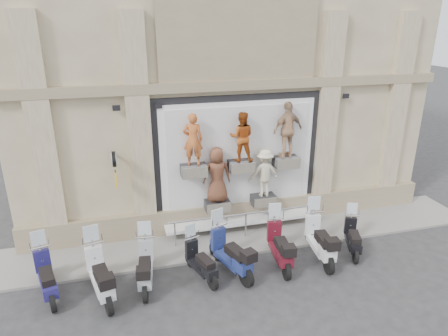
{
  "coord_description": "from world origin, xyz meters",
  "views": [
    {
      "loc": [
        -3.65,
        -8.87,
        6.72
      ],
      "look_at": [
        -0.76,
        1.9,
        2.57
      ],
      "focal_mm": 32.0,
      "sensor_mm": 36.0,
      "label": 1
    }
  ],
  "objects_px": {
    "clock_sign_bracket": "(114,164)",
    "scooter_e": "(230,246)",
    "scooter_d": "(201,255)",
    "scooter_h": "(354,232)",
    "guard_rail": "(246,226)",
    "scooter_a": "(45,269)",
    "scooter_b": "(99,267)",
    "scooter_f": "(280,239)",
    "scooter_g": "(320,233)",
    "scooter_c": "(145,259)"
  },
  "relations": [
    {
      "from": "clock_sign_bracket",
      "to": "scooter_e",
      "type": "relative_size",
      "value": 0.49
    },
    {
      "from": "scooter_d",
      "to": "scooter_h",
      "type": "relative_size",
      "value": 1.01
    },
    {
      "from": "guard_rail",
      "to": "scooter_a",
      "type": "relative_size",
      "value": 2.61
    },
    {
      "from": "scooter_h",
      "to": "scooter_b",
      "type": "bearing_deg",
      "value": -156.59
    },
    {
      "from": "scooter_d",
      "to": "scooter_f",
      "type": "distance_m",
      "value": 2.35
    },
    {
      "from": "scooter_d",
      "to": "scooter_g",
      "type": "relative_size",
      "value": 0.81
    },
    {
      "from": "scooter_b",
      "to": "scooter_h",
      "type": "xyz_separation_m",
      "value": [
        7.4,
        0.2,
        -0.16
      ]
    },
    {
      "from": "scooter_d",
      "to": "scooter_h",
      "type": "distance_m",
      "value": 4.76
    },
    {
      "from": "scooter_f",
      "to": "scooter_g",
      "type": "xyz_separation_m",
      "value": [
        1.26,
        -0.04,
        0.04
      ]
    },
    {
      "from": "guard_rail",
      "to": "scooter_c",
      "type": "height_order",
      "value": "scooter_c"
    },
    {
      "from": "scooter_c",
      "to": "scooter_g",
      "type": "bearing_deg",
      "value": 6.08
    },
    {
      "from": "scooter_e",
      "to": "clock_sign_bracket",
      "type": "bearing_deg",
      "value": 125.8
    },
    {
      "from": "scooter_e",
      "to": "scooter_g",
      "type": "distance_m",
      "value": 2.75
    },
    {
      "from": "scooter_h",
      "to": "scooter_c",
      "type": "bearing_deg",
      "value": -158.06
    },
    {
      "from": "scooter_f",
      "to": "scooter_b",
      "type": "bearing_deg",
      "value": -171.5
    },
    {
      "from": "clock_sign_bracket",
      "to": "scooter_g",
      "type": "xyz_separation_m",
      "value": [
        5.66,
        -2.12,
        -1.94
      ]
    },
    {
      "from": "scooter_c",
      "to": "scooter_f",
      "type": "distance_m",
      "value": 3.83
    },
    {
      "from": "scooter_e",
      "to": "scooter_d",
      "type": "bearing_deg",
      "value": 163.62
    },
    {
      "from": "scooter_d",
      "to": "guard_rail",
      "type": "bearing_deg",
      "value": 24.71
    },
    {
      "from": "scooter_b",
      "to": "scooter_f",
      "type": "xyz_separation_m",
      "value": [
        4.98,
        0.18,
        -0.04
      ]
    },
    {
      "from": "scooter_b",
      "to": "scooter_h",
      "type": "height_order",
      "value": "scooter_b"
    },
    {
      "from": "scooter_b",
      "to": "scooter_a",
      "type": "bearing_deg",
      "value": 150.5
    },
    {
      "from": "guard_rail",
      "to": "scooter_h",
      "type": "xyz_separation_m",
      "value": [
        2.92,
        -1.59,
        0.23
      ]
    },
    {
      "from": "scooter_f",
      "to": "scooter_a",
      "type": "bearing_deg",
      "value": -175.49
    },
    {
      "from": "scooter_f",
      "to": "scooter_h",
      "type": "bearing_deg",
      "value": 7.09
    },
    {
      "from": "scooter_f",
      "to": "scooter_h",
      "type": "height_order",
      "value": "scooter_f"
    },
    {
      "from": "scooter_a",
      "to": "scooter_d",
      "type": "relative_size",
      "value": 1.13
    },
    {
      "from": "scooter_b",
      "to": "scooter_d",
      "type": "xyz_separation_m",
      "value": [
        2.64,
        0.12,
        -0.16
      ]
    },
    {
      "from": "guard_rail",
      "to": "scooter_g",
      "type": "height_order",
      "value": "scooter_g"
    },
    {
      "from": "scooter_a",
      "to": "scooter_c",
      "type": "bearing_deg",
      "value": -19.95
    },
    {
      "from": "scooter_c",
      "to": "scooter_g",
      "type": "distance_m",
      "value": 5.09
    },
    {
      "from": "scooter_c",
      "to": "scooter_d",
      "type": "bearing_deg",
      "value": 3.77
    },
    {
      "from": "scooter_e",
      "to": "scooter_f",
      "type": "bearing_deg",
      "value": -16.92
    },
    {
      "from": "scooter_g",
      "to": "scooter_a",
      "type": "bearing_deg",
      "value": -174.92
    },
    {
      "from": "scooter_d",
      "to": "scooter_g",
      "type": "xyz_separation_m",
      "value": [
        3.6,
        0.02,
        0.16
      ]
    },
    {
      "from": "scooter_h",
      "to": "scooter_g",
      "type": "bearing_deg",
      "value": -155.02
    },
    {
      "from": "scooter_h",
      "to": "scooter_a",
      "type": "bearing_deg",
      "value": -159.4
    },
    {
      "from": "scooter_g",
      "to": "scooter_h",
      "type": "xyz_separation_m",
      "value": [
        1.16,
        0.06,
        -0.17
      ]
    },
    {
      "from": "guard_rail",
      "to": "scooter_c",
      "type": "xyz_separation_m",
      "value": [
        -3.33,
        -1.6,
        0.32
      ]
    },
    {
      "from": "scooter_c",
      "to": "scooter_e",
      "type": "relative_size",
      "value": 0.93
    },
    {
      "from": "scooter_e",
      "to": "scooter_g",
      "type": "height_order",
      "value": "scooter_g"
    },
    {
      "from": "scooter_c",
      "to": "scooter_d",
      "type": "height_order",
      "value": "scooter_c"
    },
    {
      "from": "clock_sign_bracket",
      "to": "scooter_a",
      "type": "relative_size",
      "value": 0.53
    },
    {
      "from": "scooter_a",
      "to": "guard_rail",
      "type": "bearing_deg",
      "value": -1.8
    },
    {
      "from": "scooter_a",
      "to": "scooter_b",
      "type": "xyz_separation_m",
      "value": [
        1.34,
        -0.39,
        0.07
      ]
    },
    {
      "from": "scooter_a",
      "to": "scooter_h",
      "type": "height_order",
      "value": "scooter_a"
    },
    {
      "from": "scooter_g",
      "to": "scooter_d",
      "type": "bearing_deg",
      "value": -172.64
    },
    {
      "from": "scooter_a",
      "to": "scooter_c",
      "type": "xyz_separation_m",
      "value": [
        2.49,
        -0.2,
        -0.0
      ]
    },
    {
      "from": "scooter_a",
      "to": "scooter_b",
      "type": "bearing_deg",
      "value": -31.71
    },
    {
      "from": "scooter_b",
      "to": "scooter_c",
      "type": "height_order",
      "value": "scooter_b"
    }
  ]
}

